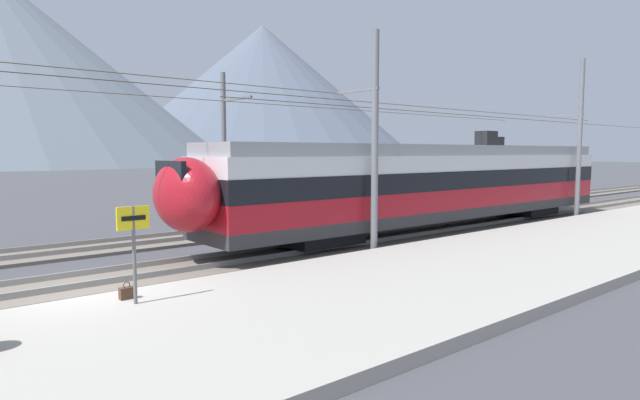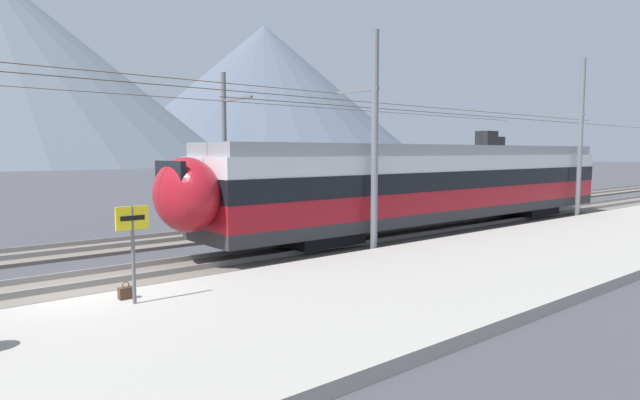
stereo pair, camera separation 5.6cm
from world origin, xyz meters
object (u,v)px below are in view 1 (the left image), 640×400
(catenary_mast_mid, at_px, (372,139))
(handbag_near_sign, at_px, (127,293))
(train_far_track, at_px, (458,173))
(platform_sign, at_px, (134,232))
(catenary_mast_east, at_px, (577,138))
(catenary_mast_far_side, at_px, (226,146))
(train_near_platform, at_px, (432,182))

(catenary_mast_mid, relative_size, handbag_near_sign, 102.71)
(train_far_track, height_order, handbag_near_sign, train_far_track)
(platform_sign, bearing_deg, catenary_mast_east, 4.28)
(catenary_mast_east, xyz_separation_m, platform_sign, (-24.37, -1.82, -2.45))
(handbag_near_sign, bearing_deg, catenary_mast_east, 3.12)
(catenary_mast_far_side, distance_m, handbag_near_sign, 13.81)
(catenary_mast_mid, relative_size, catenary_mast_far_side, 1.00)
(train_near_platform, distance_m, catenary_mast_far_side, 9.59)
(catenary_mast_east, bearing_deg, catenary_mast_far_side, 150.46)
(train_near_platform, relative_size, catenary_mast_east, 0.61)
(train_far_track, height_order, catenary_mast_far_side, catenary_mast_far_side)
(handbag_near_sign, bearing_deg, train_near_platform, 11.78)
(catenary_mast_east, relative_size, platform_sign, 19.13)
(train_near_platform, height_order, train_far_track, same)
(train_near_platform, xyz_separation_m, catenary_mast_far_side, (-5.99, 7.31, 1.62))
(train_near_platform, xyz_separation_m, train_far_track, (9.11, 5.21, 0.00))
(train_near_platform, bearing_deg, train_far_track, 29.74)
(train_near_platform, height_order, catenary_mast_east, catenary_mast_east)
(catenary_mast_mid, height_order, catenary_mast_far_side, catenary_mast_mid)
(catenary_mast_mid, bearing_deg, train_near_platform, 17.26)
(catenary_mast_mid, distance_m, handbag_near_sign, 9.84)
(train_near_platform, relative_size, catenary_mast_far_side, 0.61)
(train_far_track, xyz_separation_m, catenary_mast_east, (0.78, -6.90, 2.07))
(catenary_mast_far_side, bearing_deg, platform_sign, -128.13)
(train_near_platform, height_order, catenary_mast_mid, catenary_mast_mid)
(catenary_mast_mid, bearing_deg, platform_sign, -168.57)
(catenary_mast_mid, xyz_separation_m, catenary_mast_far_side, (-0.57, 8.99, -0.14))
(platform_sign, bearing_deg, handbag_near_sign, 90.83)
(train_near_platform, relative_size, platform_sign, 11.62)
(train_near_platform, height_order, catenary_mast_far_side, catenary_mast_far_side)
(catenary_mast_far_side, bearing_deg, handbag_near_sign, -129.46)
(train_near_platform, bearing_deg, catenary_mast_far_side, 129.35)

